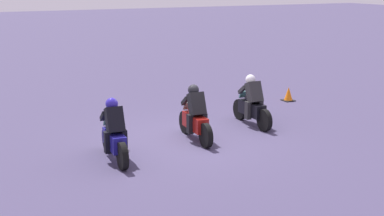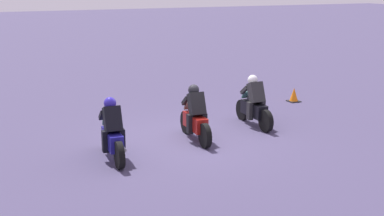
{
  "view_description": "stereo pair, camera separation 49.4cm",
  "coord_description": "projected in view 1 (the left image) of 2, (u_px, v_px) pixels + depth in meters",
  "views": [
    {
      "loc": [
        -12.27,
        5.85,
        4.26
      ],
      "look_at": [
        -0.07,
        -0.05,
        0.9
      ],
      "focal_mm": 49.14,
      "sensor_mm": 36.0,
      "label": 1
    },
    {
      "loc": [
        -12.48,
        5.4,
        4.26
      ],
      "look_at": [
        -0.07,
        -0.05,
        0.9
      ],
      "focal_mm": 49.14,
      "sensor_mm": 36.0,
      "label": 2
    }
  ],
  "objects": [
    {
      "name": "rider_lane_b",
      "position": [
        195.0,
        118.0,
        14.07
      ],
      "size": [
        2.04,
        0.55,
        1.51
      ],
      "rotation": [
        0.0,
        0.0,
        -0.05
      ],
      "color": "black",
      "rests_on": "ground_plane"
    },
    {
      "name": "traffic_cone",
      "position": [
        288.0,
        95.0,
        18.69
      ],
      "size": [
        0.4,
        0.4,
        0.5
      ],
      "color": "black",
      "rests_on": "ground_plane"
    },
    {
      "name": "rider_lane_a",
      "position": [
        252.0,
        105.0,
        15.5
      ],
      "size": [
        2.04,
        0.54,
        1.51
      ],
      "rotation": [
        0.0,
        0.0,
        -0.02
      ],
      "color": "black",
      "rests_on": "ground_plane"
    },
    {
      "name": "ground_plane",
      "position": [
        189.0,
        140.0,
        14.22
      ],
      "size": [
        120.0,
        120.0,
        0.0
      ],
      "primitive_type": "plane",
      "color": "#3F3856"
    },
    {
      "name": "rider_lane_c",
      "position": [
        114.0,
        135.0,
        12.51
      ],
      "size": [
        2.04,
        0.55,
        1.51
      ],
      "rotation": [
        0.0,
        0.0,
        -0.05
      ],
      "color": "black",
      "rests_on": "ground_plane"
    }
  ]
}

